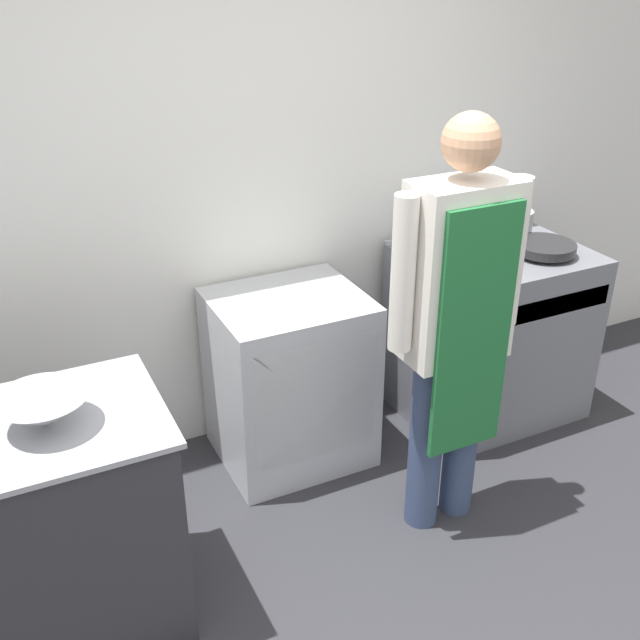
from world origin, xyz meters
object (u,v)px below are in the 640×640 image
object	(u,v)px
mixing_bowl	(43,411)
stock_pot	(452,225)
person_cook	(457,314)
saute_pan	(544,247)
sauce_pot	(513,223)
fridge_unit	(290,379)
stove	(489,333)

from	to	relation	value
mixing_bowl	stock_pot	world-z (taller)	stock_pot
person_cook	saute_pan	xyz separation A→B (m)	(0.87, 0.50, -0.05)
mixing_bowl	stock_pot	bearing A→B (deg)	18.25
saute_pan	sauce_pot	bearing A→B (deg)	90.00
saute_pan	stock_pot	bearing A→B (deg)	147.38
fridge_unit	saute_pan	xyz separation A→B (m)	(1.27, -0.20, 0.51)
fridge_unit	sauce_pot	xyz separation A→B (m)	(1.27, 0.04, 0.56)
mixing_bowl	fridge_unit	bearing A→B (deg)	29.01
sauce_pot	mixing_bowl	bearing A→B (deg)	-164.49
fridge_unit	sauce_pot	world-z (taller)	sauce_pot
stove	person_cook	xyz separation A→B (m)	(-0.70, -0.62, 0.54)
saute_pan	sauce_pot	world-z (taller)	sauce_pot
stove	stock_pot	size ratio (longest dim) A/B	3.19
fridge_unit	mixing_bowl	bearing A→B (deg)	-150.99
stock_pot	stove	bearing A→B (deg)	-31.39
sauce_pot	stove	bearing A→B (deg)	-145.53
stock_pot	saute_pan	size ratio (longest dim) A/B	0.95
sauce_pot	stock_pot	bearing A→B (deg)	180.00
fridge_unit	sauce_pot	distance (m)	1.39
fridge_unit	person_cook	size ratio (longest dim) A/B	0.48
person_cook	stock_pot	size ratio (longest dim) A/B	6.11
stock_pot	sauce_pot	bearing A→B (deg)	0.00
stove	saute_pan	world-z (taller)	saute_pan
saute_pan	fridge_unit	bearing A→B (deg)	171.16
mixing_bowl	saute_pan	xyz separation A→B (m)	(2.38, 0.42, -0.00)
stock_pot	saute_pan	bearing A→B (deg)	-32.62
stove	fridge_unit	world-z (taller)	stove
stove	stock_pot	bearing A→B (deg)	148.61
stove	stock_pot	distance (m)	0.63
fridge_unit	person_cook	world-z (taller)	person_cook
stove	mixing_bowl	size ratio (longest dim) A/B	3.04
stove	person_cook	bearing A→B (deg)	-138.34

